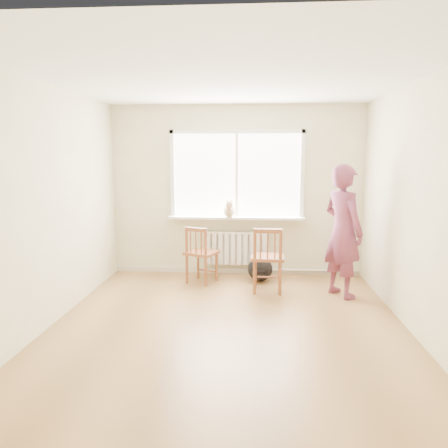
% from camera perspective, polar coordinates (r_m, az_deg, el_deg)
% --- Properties ---
extents(floor, '(4.50, 4.50, 0.00)m').
position_cam_1_polar(floor, '(5.10, 0.53, -13.01)').
color(floor, '#A07241').
rests_on(floor, ground).
extents(ceiling, '(4.50, 4.50, 0.00)m').
position_cam_1_polar(ceiling, '(4.80, 0.58, 18.46)').
color(ceiling, white).
rests_on(ceiling, back_wall).
extents(back_wall, '(4.00, 0.01, 2.70)m').
position_cam_1_polar(back_wall, '(7.00, 1.67, 4.35)').
color(back_wall, beige).
rests_on(back_wall, ground).
extents(window, '(2.12, 0.05, 1.42)m').
position_cam_1_polar(window, '(6.96, 1.68, 6.89)').
color(window, white).
rests_on(window, back_wall).
extents(windowsill, '(2.15, 0.22, 0.04)m').
position_cam_1_polar(windowsill, '(6.94, 1.62, 0.82)').
color(windowsill, white).
rests_on(windowsill, back_wall).
extents(radiator, '(1.00, 0.12, 0.55)m').
position_cam_1_polar(radiator, '(7.04, 1.61, -3.12)').
color(radiator, white).
rests_on(radiator, back_wall).
extents(heating_pipe, '(1.40, 0.04, 0.04)m').
position_cam_1_polar(heating_pipe, '(7.21, 11.63, -5.94)').
color(heating_pipe, silver).
rests_on(heating_pipe, back_wall).
extents(baseboard, '(4.00, 0.03, 0.08)m').
position_cam_1_polar(baseboard, '(7.21, 1.62, -6.10)').
color(baseboard, beige).
rests_on(baseboard, ground).
extents(chair_left, '(0.56, 0.55, 0.87)m').
position_cam_1_polar(chair_left, '(6.56, -3.15, -4.03)').
color(chair_left, brown).
rests_on(chair_left, floor).
extents(chair_right, '(0.48, 0.45, 0.93)m').
position_cam_1_polar(chair_right, '(6.14, 5.70, -4.66)').
color(chair_right, brown).
rests_on(chair_right, floor).
extents(person, '(0.71, 0.78, 1.80)m').
position_cam_1_polar(person, '(6.10, 15.27, -0.91)').
color(person, '#C34151').
rests_on(person, floor).
extents(cat, '(0.21, 0.44, 0.30)m').
position_cam_1_polar(cat, '(6.84, 0.70, 1.89)').
color(cat, '#CDB08B').
rests_on(cat, windowsill).
extents(backpack, '(0.43, 0.36, 0.38)m').
position_cam_1_polar(backpack, '(6.74, 4.74, -5.88)').
color(backpack, black).
rests_on(backpack, floor).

